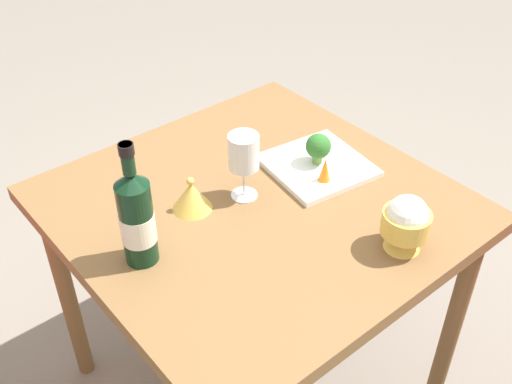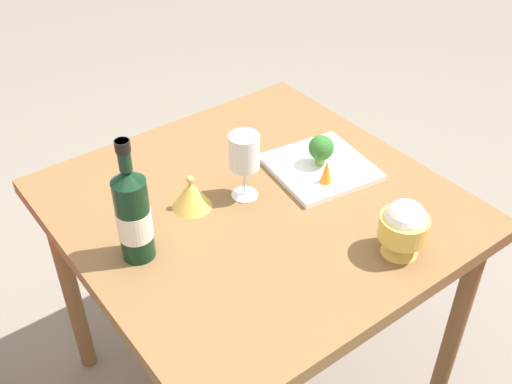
{
  "view_description": "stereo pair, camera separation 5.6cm",
  "coord_description": "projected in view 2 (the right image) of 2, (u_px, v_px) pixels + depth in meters",
  "views": [
    {
      "loc": [
        -0.93,
        0.77,
        1.71
      ],
      "look_at": [
        0.0,
        0.0,
        0.78
      ],
      "focal_mm": 43.16,
      "sensor_mm": 36.0,
      "label": 1
    },
    {
      "loc": [
        -0.96,
        0.73,
        1.71
      ],
      "look_at": [
        0.0,
        0.0,
        0.78
      ],
      "focal_mm": 43.16,
      "sensor_mm": 36.0,
      "label": 2
    }
  ],
  "objects": [
    {
      "name": "wine_bottle",
      "position": [
        133.0,
        214.0,
        1.32
      ],
      "size": [
        0.08,
        0.08,
        0.31
      ],
      "color": "black",
      "rests_on": "dining_table"
    },
    {
      "name": "wine_glass",
      "position": [
        244.0,
        153.0,
        1.48
      ],
      "size": [
        0.08,
        0.08,
        0.18
      ],
      "color": "white",
      "rests_on": "dining_table"
    },
    {
      "name": "dining_table",
      "position": [
        256.0,
        227.0,
        1.6
      ],
      "size": [
        0.92,
        0.92,
        0.75
      ],
      "color": "brown",
      "rests_on": "ground_plane"
    },
    {
      "name": "serving_plate",
      "position": [
        320.0,
        167.0,
        1.65
      ],
      "size": [
        0.28,
        0.28,
        0.02
      ],
      "rotation": [
        0.0,
        0.0,
        -0.14
      ],
      "color": "white",
      "rests_on": "dining_table"
    },
    {
      "name": "rice_bowl",
      "position": [
        404.0,
        227.0,
        1.35
      ],
      "size": [
        0.11,
        0.11,
        0.14
      ],
      "color": "gold",
      "rests_on": "dining_table"
    },
    {
      "name": "ground_plane",
      "position": [
        256.0,
        381.0,
        2.0
      ],
      "size": [
        8.0,
        8.0,
        0.0
      ],
      "primitive_type": "plane",
      "color": "gray"
    },
    {
      "name": "broccoli_floret",
      "position": [
        321.0,
        148.0,
        1.62
      ],
      "size": [
        0.07,
        0.07,
        0.09
      ],
      "color": "#729E4C",
      "rests_on": "serving_plate"
    },
    {
      "name": "rice_bowl_lid",
      "position": [
        191.0,
        194.0,
        1.51
      ],
      "size": [
        0.1,
        0.1,
        0.09
      ],
      "color": "gold",
      "rests_on": "dining_table"
    },
    {
      "name": "carrot_garnish_left",
      "position": [
        326.0,
        171.0,
        1.56
      ],
      "size": [
        0.03,
        0.03,
        0.07
      ],
      "color": "orange",
      "rests_on": "serving_plate"
    }
  ]
}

